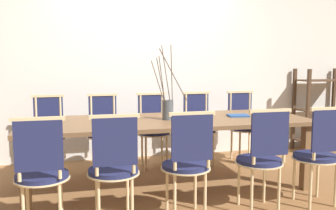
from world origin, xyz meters
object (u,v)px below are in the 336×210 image
at_px(chair_far_center, 153,127).
at_px(book_stack, 238,115).
at_px(dining_table, 168,126).
at_px(shelving_rack, 321,110).
at_px(chair_near_center, 187,160).
at_px(vase_centerpiece, 168,107).

height_order(chair_far_center, book_stack, chair_far_center).
bearing_deg(dining_table, shelving_rack, 22.36).
xyz_separation_m(dining_table, chair_far_center, (0.01, 0.82, -0.15)).
xyz_separation_m(dining_table, shelving_rack, (2.63, 1.08, -0.05)).
xyz_separation_m(chair_far_center, shelving_rack, (2.61, 0.26, 0.10)).
distance_m(dining_table, chair_near_center, 0.83).
distance_m(dining_table, shelving_rack, 2.84).
xyz_separation_m(dining_table, book_stack, (0.80, 0.02, 0.08)).
xyz_separation_m(chair_near_center, shelving_rack, (2.66, 1.90, 0.10)).
bearing_deg(dining_table, book_stack, 1.29).
bearing_deg(book_stack, chair_near_center, -134.93).
distance_m(chair_far_center, vase_centerpiece, 0.91).
xyz_separation_m(vase_centerpiece, book_stack, (0.80, 0.04, -0.12)).
xyz_separation_m(chair_far_center, vase_centerpiece, (-0.02, -0.84, 0.35)).
bearing_deg(book_stack, shelving_rack, 30.13).
bearing_deg(book_stack, vase_centerpiece, -177.49).
xyz_separation_m(vase_centerpiece, shelving_rack, (2.63, 1.10, -0.25)).
relative_size(chair_far_center, book_stack, 3.93).
relative_size(chair_far_center, vase_centerpiece, 1.22).
height_order(chair_near_center, chair_far_center, same).
bearing_deg(shelving_rack, vase_centerpiece, -157.39).
bearing_deg(chair_far_center, chair_near_center, 88.18).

